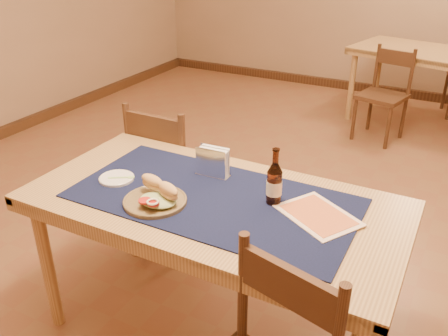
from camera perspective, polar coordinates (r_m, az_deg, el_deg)
The scene contains 13 objects.
room at distance 2.49m, azimuth 7.95°, elevation 17.97°, with size 6.04×7.04×2.84m.
main_table at distance 2.05m, azimuth -1.31°, elevation -5.67°, with size 1.60×0.80×0.75m.
placemat at distance 2.01m, azimuth -1.34°, elevation -3.61°, with size 1.20×0.60×0.01m, color #10143B.
baseboard at distance 3.00m, azimuth 6.34°, elevation -8.41°, with size 6.00×7.00×0.10m.
back_table at distance 5.02m, azimuth 24.31°, elevation 11.69°, with size 1.68×1.10×0.75m.
chair_main_far at distance 2.84m, azimuth -6.25°, elevation -0.43°, with size 0.43×0.43×0.92m.
chair_back_near at distance 4.63m, azimuth 18.71°, elevation 8.52°, with size 0.47×0.47×0.84m.
sandwich_plate at distance 1.97m, azimuth -8.09°, elevation -3.53°, with size 0.26×0.26×0.10m.
side_plate at distance 2.20m, azimuth -12.80°, elevation -1.18°, with size 0.16×0.16×0.01m.
fork at distance 2.19m, azimuth -12.02°, elevation -1.12°, with size 0.11×0.07×0.00m.
beer_bottle at distance 1.94m, azimuth 6.07°, elevation -1.84°, with size 0.06×0.06×0.24m.
napkin_holder at distance 2.15m, azimuth -1.36°, elevation 0.66°, with size 0.16×0.06×0.14m.
menu_card at distance 1.92m, azimuth 11.26°, elevation -5.59°, with size 0.38×0.35×0.01m.
Camera 1 is at (0.85, -2.31, 1.76)m, focal length 38.00 mm.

